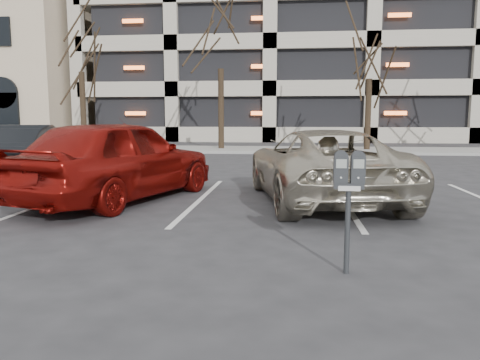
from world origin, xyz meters
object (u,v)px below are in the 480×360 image
object	(u,v)px
tree_a	(79,23)
car_dark	(23,155)
tree_b	(221,17)
suv_silver	(321,165)
car_red	(119,159)
parking_meter	(349,182)
tree_c	(371,33)

from	to	relation	value
tree_a	car_dark	bearing A→B (deg)	-71.91
tree_b	suv_silver	bearing A→B (deg)	-73.82
tree_a	car_dark	distance (m)	13.98
car_red	car_dark	xyz separation A→B (m)	(-3.06, 1.81, -0.08)
tree_a	tree_b	distance (m)	7.00
tree_a	tree_b	bearing A→B (deg)	0.00
parking_meter	car_red	xyz separation A→B (m)	(-3.89, 3.93, -0.15)
car_red	tree_b	bearing A→B (deg)	-72.17
car_dark	tree_a	bearing A→B (deg)	-86.01
tree_b	car_red	distance (m)	15.08
parking_meter	suv_silver	distance (m)	4.34
tree_c	car_dark	bearing A→B (deg)	-129.32
tree_a	suv_silver	distance (m)	18.34
car_red	suv_silver	bearing A→B (deg)	-156.53
tree_b	suv_silver	world-z (taller)	tree_b
tree_c	car_dark	world-z (taller)	tree_c
tree_b	parking_meter	bearing A→B (deg)	-77.63
parking_meter	tree_a	bearing A→B (deg)	122.08
car_dark	parking_meter	bearing A→B (deg)	126.30
parking_meter	car_red	size ratio (longest dim) A/B	0.26
parking_meter	suv_silver	xyz separation A→B (m)	(0.01, 4.33, -0.27)
tree_c	car_red	size ratio (longest dim) A/B	1.61
suv_silver	car_red	distance (m)	3.93
tree_b	car_red	bearing A→B (deg)	-89.81
tree_b	tree_c	world-z (taller)	tree_b
tree_c	car_red	world-z (taller)	tree_c
tree_a	car_red	size ratio (longest dim) A/B	1.82
tree_a	car_red	bearing A→B (deg)	-63.34
suv_silver	car_dark	distance (m)	7.11
car_red	parking_meter	bearing A→B (deg)	152.35
parking_meter	car_dark	size ratio (longest dim) A/B	0.29
tree_c	car_dark	distance (m)	16.49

